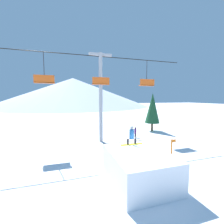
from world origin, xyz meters
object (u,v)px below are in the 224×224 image
Objects in this scene: pine_tree_near at (152,108)px; trail_marker at (172,149)px; snowboarder at (132,136)px; distant_skier at (135,132)px; snow_ramp at (138,166)px.

pine_tree_near is 10.37m from trail_marker.
snowboarder reaches higher than distant_skier.
pine_tree_near is 4.38× the size of distant_skier.
trail_marker is at bearing 7.95° from snowboarder.
pine_tree_near is (7.84, 11.09, 2.42)m from snow_ramp.
trail_marker is (3.56, 0.50, -1.42)m from snowboarder.
snowboarder is 8.29m from distant_skier.
trail_marker is 1.29× the size of distant_skier.
snowboarder reaches higher than trail_marker.
snowboarder is 12.41m from pine_tree_near.
snow_ramp is 2.62× the size of trail_marker.
pine_tree_near is 3.40× the size of trail_marker.
snow_ramp is at bearing -115.01° from distant_skier.
snow_ramp is 9.44m from distant_skier.
distant_skier is at bearing 64.99° from snow_ramp.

